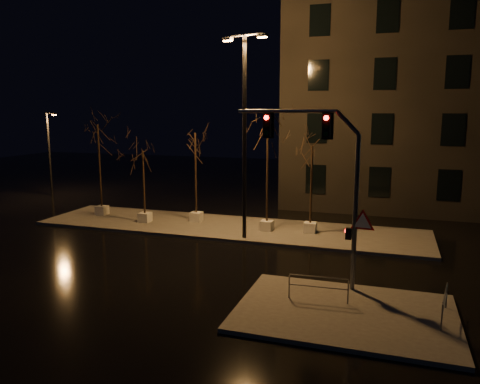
% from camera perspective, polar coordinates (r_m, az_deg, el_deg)
% --- Properties ---
extents(ground, '(90.00, 90.00, 0.00)m').
position_cam_1_polar(ground, '(21.26, -7.10, -8.27)').
color(ground, black).
rests_on(ground, ground).
extents(median, '(22.00, 5.00, 0.15)m').
position_cam_1_polar(median, '(26.56, -1.57, -4.34)').
color(median, '#4E4C46').
rests_on(median, ground).
extents(sidewalk_corner, '(7.00, 5.00, 0.15)m').
position_cam_1_polar(sidewalk_corner, '(16.15, 12.66, -14.16)').
color(sidewalk_corner, '#4E4C46').
rests_on(sidewalk_corner, ground).
extents(building, '(25.00, 12.00, 15.00)m').
position_cam_1_polar(building, '(36.62, 26.93, 10.23)').
color(building, black).
rests_on(building, ground).
extents(tree_0, '(1.80, 1.80, 5.79)m').
position_cam_1_polar(tree_0, '(30.13, -16.86, 5.54)').
color(tree_0, beige).
rests_on(tree_0, median).
extents(tree_1, '(1.80, 1.80, 4.29)m').
position_cam_1_polar(tree_1, '(27.58, -11.72, 3.03)').
color(tree_1, beige).
rests_on(tree_1, median).
extents(tree_2, '(1.80, 1.80, 5.34)m').
position_cam_1_polar(tree_2, '(27.19, -5.47, 4.77)').
color(tree_2, beige).
rests_on(tree_2, median).
extents(tree_3, '(1.80, 1.80, 6.25)m').
position_cam_1_polar(tree_3, '(24.88, 3.37, 5.93)').
color(tree_3, beige).
rests_on(tree_3, median).
extents(tree_4, '(1.80, 1.80, 4.78)m').
position_cam_1_polar(tree_4, '(24.81, 8.74, 3.24)').
color(tree_4, beige).
rests_on(tree_4, median).
extents(traffic_signal_mast, '(5.29, 0.69, 6.49)m').
position_cam_1_polar(traffic_signal_mast, '(17.12, 10.60, 2.41)').
color(traffic_signal_mast, '#54565B').
rests_on(traffic_signal_mast, sidewalk_corner).
extents(streetlight_main, '(2.49, 0.97, 10.08)m').
position_cam_1_polar(streetlight_main, '(23.35, 0.55, 8.32)').
color(streetlight_main, black).
rests_on(streetlight_main, median).
extents(streetlight_far, '(1.24, 0.55, 6.49)m').
position_cam_1_polar(streetlight_far, '(39.51, -22.17, 4.73)').
color(streetlight_far, black).
rests_on(streetlight_far, ground).
extents(guard_rail_a, '(2.04, 0.15, 0.88)m').
position_cam_1_polar(guard_rail_a, '(16.49, 9.52, -11.10)').
color(guard_rail_a, '#54565B').
rests_on(guard_rail_a, sidewalk_corner).
extents(guard_rail_b, '(0.34, 1.84, 0.88)m').
position_cam_1_polar(guard_rail_b, '(16.28, 23.68, -12.11)').
color(guard_rail_b, '#54565B').
rests_on(guard_rail_b, sidewalk_corner).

